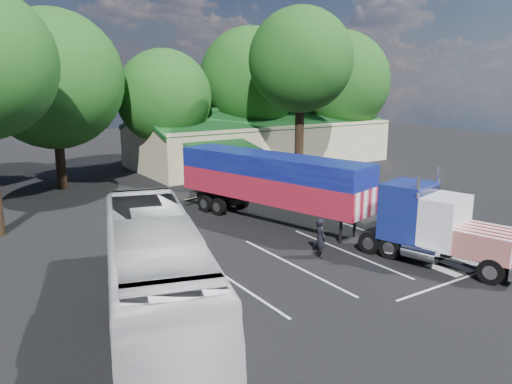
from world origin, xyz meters
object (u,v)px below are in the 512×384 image
semi_truck (307,189)px  silver_sedan (283,168)px  tour_bus (155,269)px  woman (320,238)px  bicycle (240,186)px

semi_truck → silver_sedan: semi_truck is taller
semi_truck → tour_bus: (-10.77, -5.15, -0.56)m
tour_bus → silver_sedan: size_ratio=3.42×
semi_truck → silver_sedan: 15.91m
woman → bicycle: woman is taller
semi_truck → silver_sedan: (8.23, 13.51, -1.72)m
woman → tour_bus: (-8.60, -1.47, 0.83)m
silver_sedan → bicycle: bearing=134.9°
woman → silver_sedan: bearing=-24.6°
woman → bicycle: size_ratio=0.97×
semi_truck → silver_sedan: size_ratio=5.28×
bicycle → silver_sedan: 7.46m
tour_bus → silver_sedan: 26.65m
semi_truck → tour_bus: size_ratio=1.54×
bicycle → tour_bus: size_ratio=0.15×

